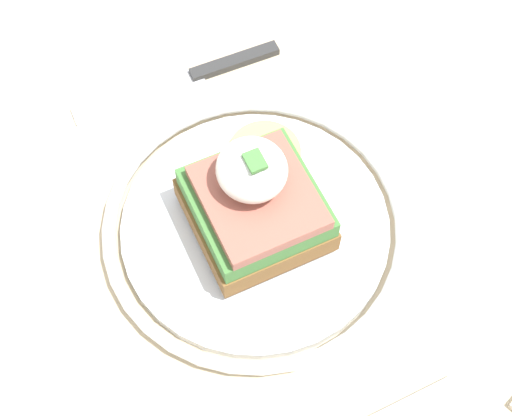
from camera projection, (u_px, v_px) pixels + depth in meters
ground_plane at (251, 414)px, 1.19m from camera, size 6.00×6.00×0.00m
dining_table at (246, 265)px, 0.65m from camera, size 1.13×0.75×0.72m
plate at (256, 225)px, 0.54m from camera, size 0.23×0.23×0.02m
sandwich at (254, 201)px, 0.51m from camera, size 0.13×0.11×0.09m
knife at (195, 76)px, 0.62m from camera, size 0.02×0.19×0.01m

